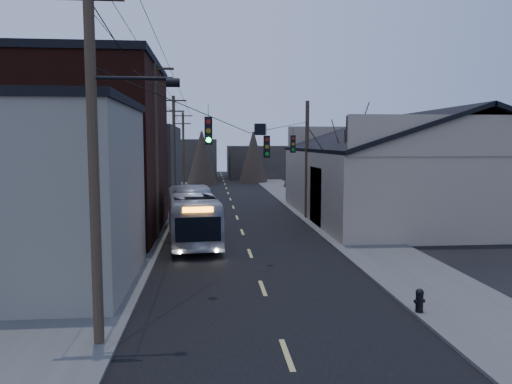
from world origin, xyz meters
TOP-DOWN VIEW (x-y plane):
  - road_surface at (0.00, 30.00)m, footprint 9.00×110.00m
  - sidewalk_left at (-6.50, 30.00)m, footprint 4.00×110.00m
  - sidewalk_right at (6.50, 30.00)m, footprint 4.00×110.00m
  - building_clapboard at (-9.00, 9.00)m, footprint 8.00×8.00m
  - building_brick at (-10.00, 20.00)m, footprint 10.00×12.00m
  - building_left_far at (-9.50, 36.00)m, footprint 9.00×14.00m
  - warehouse at (13.00, 25.00)m, footprint 16.16×20.60m
  - building_far_left at (-6.00, 65.00)m, footprint 10.00×12.00m
  - building_far_right at (7.00, 70.00)m, footprint 12.00×14.00m
  - bare_tree at (6.50, 20.00)m, footprint 0.40×0.40m
  - utility_lines at (-3.11, 24.14)m, footprint 11.24×45.28m
  - bus at (-3.00, 17.78)m, footprint 3.40×10.71m
  - parked_car at (-4.30, 33.46)m, footprint 2.11×4.53m
  - fire_hydrant at (4.70, 4.59)m, footprint 0.37×0.26m

SIDE VIEW (x-z plane):
  - road_surface at x=0.00m, z-range 0.00..0.02m
  - sidewalk_left at x=-6.50m, z-range 0.00..0.12m
  - sidewalk_right at x=6.50m, z-range 0.00..0.12m
  - fire_hydrant at x=4.70m, z-range 0.15..0.91m
  - parked_car at x=-4.30m, z-range 0.00..1.44m
  - bus at x=-3.00m, z-range 0.00..2.93m
  - building_far_right at x=7.00m, z-range 0.00..5.00m
  - warehouse at x=13.00m, z-range -1.17..6.56m
  - building_far_left at x=-6.00m, z-range 0.00..6.00m
  - building_clapboard at x=-9.00m, z-range 0.00..7.00m
  - building_left_far at x=-9.50m, z-range 0.00..7.00m
  - bare_tree at x=6.50m, z-range 0.00..7.20m
  - utility_lines at x=-3.11m, z-range -0.30..10.20m
  - building_brick at x=-10.00m, z-range 0.00..10.00m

